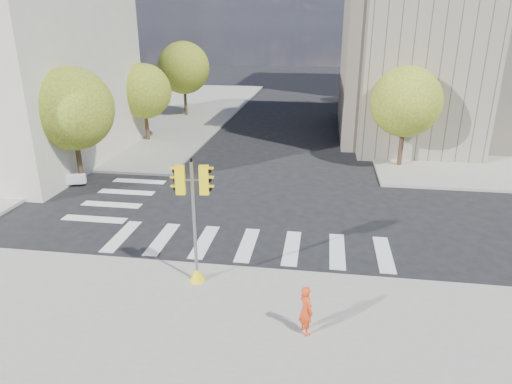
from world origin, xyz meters
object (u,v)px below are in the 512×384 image
photographer (306,310)px  planter_wall (28,182)px  lamp_far (383,66)px  lamp_near (405,85)px  traffic_signal (195,232)px

photographer → planter_wall: bearing=22.0°
lamp_far → planter_wall: (-21.00, -25.13, -4.18)m
lamp_near → planter_wall: size_ratio=1.35×
traffic_signal → planter_wall: bearing=137.6°
lamp_far → traffic_signal: (-9.31, -33.19, -2.59)m
lamp_far → traffic_signal: bearing=-105.7°
lamp_far → planter_wall: bearing=-129.9°
traffic_signal → planter_wall: size_ratio=0.73×
lamp_far → lamp_near: bearing=-90.0°
planter_wall → lamp_near: bearing=9.6°
photographer → planter_wall: photographer is taller
photographer → traffic_signal: bearing=25.0°
traffic_signal → planter_wall: traffic_signal is taller
lamp_near → photographer: 22.45m
traffic_signal → photographer: (3.81, -2.26, -1.09)m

